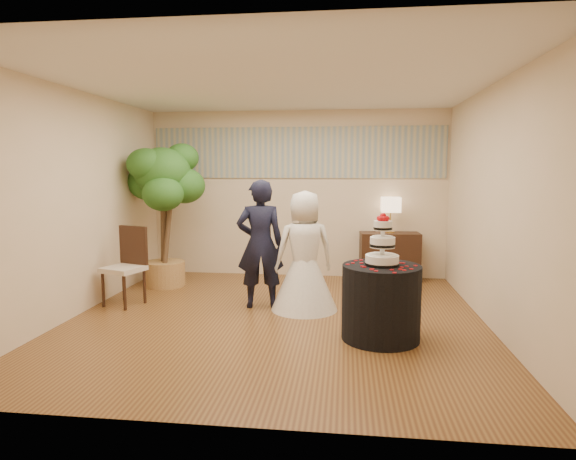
# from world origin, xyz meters

# --- Properties ---
(floor) EXTENTS (5.00, 5.00, 0.00)m
(floor) POSITION_xyz_m (0.00, 0.00, 0.00)
(floor) COLOR brown
(floor) RESTS_ON ground
(ceiling) EXTENTS (5.00, 5.00, 0.00)m
(ceiling) POSITION_xyz_m (0.00, 0.00, 2.80)
(ceiling) COLOR white
(ceiling) RESTS_ON wall_back
(wall_back) EXTENTS (5.00, 0.06, 2.80)m
(wall_back) POSITION_xyz_m (0.00, 2.50, 1.40)
(wall_back) COLOR beige
(wall_back) RESTS_ON ground
(wall_front) EXTENTS (5.00, 0.06, 2.80)m
(wall_front) POSITION_xyz_m (0.00, -2.50, 1.40)
(wall_front) COLOR beige
(wall_front) RESTS_ON ground
(wall_left) EXTENTS (0.06, 5.00, 2.80)m
(wall_left) POSITION_xyz_m (-2.50, 0.00, 1.40)
(wall_left) COLOR beige
(wall_left) RESTS_ON ground
(wall_right) EXTENTS (0.06, 5.00, 2.80)m
(wall_right) POSITION_xyz_m (2.50, 0.00, 1.40)
(wall_right) COLOR beige
(wall_right) RESTS_ON ground
(mural_border) EXTENTS (4.90, 0.02, 0.85)m
(mural_border) POSITION_xyz_m (0.00, 2.48, 2.10)
(mural_border) COLOR #9EA496
(mural_border) RESTS_ON wall_back
(groom) EXTENTS (0.68, 0.52, 1.69)m
(groom) POSITION_xyz_m (-0.28, 0.50, 0.85)
(groom) COLOR black
(groom) RESTS_ON floor
(bride) EXTENTS (1.09, 1.09, 1.55)m
(bride) POSITION_xyz_m (0.31, 0.45, 0.78)
(bride) COLOR white
(bride) RESTS_ON floor
(cake_table) EXTENTS (0.97, 0.97, 0.81)m
(cake_table) POSITION_xyz_m (1.22, -0.55, 0.40)
(cake_table) COLOR black
(cake_table) RESTS_ON floor
(wedding_cake) EXTENTS (0.36, 0.36, 0.56)m
(wedding_cake) POSITION_xyz_m (1.22, -0.55, 1.09)
(wedding_cake) COLOR white
(wedding_cake) RESTS_ON cake_table
(console) EXTENTS (0.98, 0.49, 0.79)m
(console) POSITION_xyz_m (1.55, 2.28, 0.40)
(console) COLOR black
(console) RESTS_ON floor
(table_lamp) EXTENTS (0.30, 0.30, 0.58)m
(table_lamp) POSITION_xyz_m (1.55, 2.28, 1.08)
(table_lamp) COLOR beige
(table_lamp) RESTS_ON console
(ficus_tree) EXTENTS (1.52, 1.52, 2.27)m
(ficus_tree) POSITION_xyz_m (-1.97, 1.47, 1.14)
(ficus_tree) COLOR #2A601E
(ficus_tree) RESTS_ON floor
(side_chair) EXTENTS (0.61, 0.62, 1.05)m
(side_chair) POSITION_xyz_m (-2.12, 0.37, 0.53)
(side_chair) COLOR black
(side_chair) RESTS_ON floor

